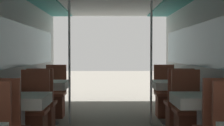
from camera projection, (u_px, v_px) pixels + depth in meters
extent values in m
cube|color=#B2B2B7|center=(21.00, 96.00, 3.74)|extent=(0.60, 0.60, 0.02)
cube|color=white|center=(21.00, 100.00, 3.74)|extent=(0.64, 0.64, 0.13)
cube|color=brown|center=(33.00, 111.00, 4.31)|extent=(0.40, 0.40, 0.05)
cube|color=brown|center=(36.00, 88.00, 4.48)|extent=(0.40, 0.04, 0.54)
cylinder|color=#4C4C51|center=(49.00, 123.00, 5.54)|extent=(0.34, 0.34, 0.01)
cylinder|color=#B7B7BC|center=(49.00, 103.00, 5.52)|extent=(0.09, 0.09, 0.72)
cube|color=#B2B2B7|center=(49.00, 82.00, 5.51)|extent=(0.60, 0.60, 0.02)
cube|color=white|center=(49.00, 85.00, 5.51)|extent=(0.64, 0.64, 0.13)
cube|color=brown|center=(43.00, 118.00, 4.96)|extent=(0.34, 0.34, 0.43)
cube|color=brown|center=(43.00, 104.00, 4.96)|extent=(0.40, 0.40, 0.05)
cube|color=brown|center=(40.00, 86.00, 4.76)|extent=(0.40, 0.04, 0.54)
cube|color=brown|center=(55.00, 106.00, 6.09)|extent=(0.34, 0.34, 0.43)
cube|color=brown|center=(55.00, 94.00, 6.08)|extent=(0.40, 0.40, 0.05)
cube|color=brown|center=(56.00, 78.00, 6.25)|extent=(0.40, 0.04, 0.54)
cylinder|color=silver|center=(69.00, 63.00, 5.50)|extent=(0.04, 0.04, 2.17)
cylinder|color=#B7B7BC|center=(200.00, 126.00, 3.77)|extent=(0.09, 0.09, 0.72)
cube|color=#B2B2B7|center=(201.00, 96.00, 3.76)|extent=(0.60, 0.60, 0.02)
cube|color=white|center=(201.00, 100.00, 3.76)|extent=(0.64, 0.64, 0.13)
cube|color=brown|center=(224.00, 106.00, 3.02)|extent=(0.40, 0.04, 0.54)
cube|color=brown|center=(189.00, 111.00, 4.33)|extent=(0.40, 0.40, 0.05)
cube|color=brown|center=(186.00, 88.00, 4.51)|extent=(0.40, 0.04, 0.54)
cylinder|color=#4C4C51|center=(171.00, 123.00, 5.56)|extent=(0.34, 0.34, 0.01)
cylinder|color=#B7B7BC|center=(171.00, 102.00, 5.55)|extent=(0.09, 0.09, 0.72)
cube|color=#B2B2B7|center=(171.00, 82.00, 5.53)|extent=(0.60, 0.60, 0.02)
cube|color=white|center=(171.00, 85.00, 5.53)|extent=(0.64, 0.64, 0.13)
cube|color=brown|center=(178.00, 118.00, 4.99)|extent=(0.34, 0.34, 0.43)
cube|color=brown|center=(178.00, 103.00, 4.98)|extent=(0.40, 0.40, 0.05)
cube|color=brown|center=(181.00, 86.00, 4.79)|extent=(0.40, 0.04, 0.54)
cube|color=brown|center=(165.00, 106.00, 6.11)|extent=(0.34, 0.34, 0.43)
cube|color=brown|center=(165.00, 94.00, 6.11)|extent=(0.40, 0.40, 0.05)
cube|color=brown|center=(164.00, 78.00, 6.28)|extent=(0.40, 0.04, 0.54)
cylinder|color=silver|center=(151.00, 63.00, 5.52)|extent=(0.04, 0.04, 2.17)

